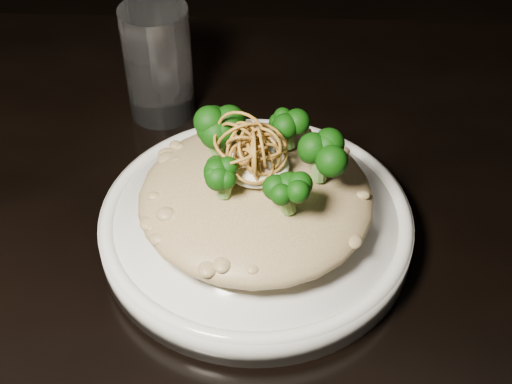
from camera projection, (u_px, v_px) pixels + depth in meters
table at (220, 306)px, 0.68m from camera, size 1.10×0.80×0.75m
plate at (256, 226)px, 0.63m from camera, size 0.27×0.27×0.03m
risotto at (256, 197)px, 0.60m from camera, size 0.20×0.20×0.04m
broccoli at (258, 154)px, 0.58m from camera, size 0.11×0.11×0.04m
cheese at (257, 166)px, 0.58m from camera, size 0.05×0.05×0.01m
shallots at (250, 143)px, 0.57m from camera, size 0.06×0.06×0.04m
drinking_glass at (158, 63)px, 0.73m from camera, size 0.08×0.08×0.12m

